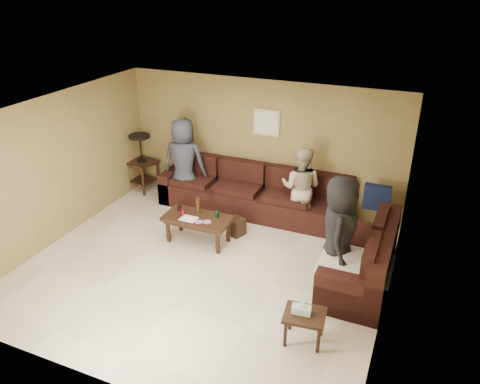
{
  "coord_description": "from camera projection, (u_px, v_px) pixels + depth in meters",
  "views": [
    {
      "loc": [
        2.94,
        -5.51,
        4.3
      ],
      "look_at": [
        0.25,
        0.85,
        1.0
      ],
      "focal_mm": 35.0,
      "sensor_mm": 36.0,
      "label": 1
    }
  ],
  "objects": [
    {
      "name": "person_right",
      "position": [
        339.0,
        233.0,
        6.71
      ],
      "size": [
        0.67,
        0.92,
        1.75
      ],
      "primitive_type": "imported",
      "rotation": [
        0.0,
        0.0,
        1.71
      ],
      "color": "black",
      "rests_on": "ground"
    },
    {
      "name": "end_table_left",
      "position": [
        142.0,
        162.0,
        9.81
      ],
      "size": [
        0.64,
        0.64,
        1.23
      ],
      "rotation": [
        0.0,
        0.0,
        -0.21
      ],
      "color": "black",
      "rests_on": "ground"
    },
    {
      "name": "person_middle",
      "position": [
        301.0,
        187.0,
        8.36
      ],
      "size": [
        0.75,
        0.59,
        1.53
      ],
      "primitive_type": "imported",
      "rotation": [
        0.0,
        0.0,
        3.15
      ],
      "color": "tan",
      "rests_on": "ground"
    },
    {
      "name": "person_left",
      "position": [
        184.0,
        162.0,
        9.16
      ],
      "size": [
        0.93,
        0.67,
        1.76
      ],
      "primitive_type": "imported",
      "rotation": [
        0.0,
        0.0,
        3.28
      ],
      "color": "#303443",
      "rests_on": "ground"
    },
    {
      "name": "wall_art",
      "position": [
        266.0,
        123.0,
        8.75
      ],
      "size": [
        0.52,
        0.04,
        0.52
      ],
      "color": "tan",
      "rests_on": "ground"
    },
    {
      "name": "side_table_right",
      "position": [
        304.0,
        317.0,
        5.83
      ],
      "size": [
        0.56,
        0.48,
        0.57
      ],
      "rotation": [
        0.0,
        0.0,
        0.12
      ],
      "color": "black",
      "rests_on": "ground"
    },
    {
      "name": "coffee_table",
      "position": [
        198.0,
        220.0,
        8.0
      ],
      "size": [
        1.16,
        0.58,
        0.76
      ],
      "rotation": [
        0.0,
        0.0,
        -0.0
      ],
      "color": "black",
      "rests_on": "ground"
    },
    {
      "name": "waste_bin",
      "position": [
        236.0,
        227.0,
        8.32
      ],
      "size": [
        0.34,
        0.34,
        0.31
      ],
      "primitive_type": "cube",
      "rotation": [
        0.0,
        0.0,
        -0.37
      ],
      "color": "black",
      "rests_on": "ground"
    },
    {
      "name": "room",
      "position": [
        201.0,
        171.0,
        6.75
      ],
      "size": [
        5.6,
        5.5,
        2.5
      ],
      "color": "beige",
      "rests_on": "ground"
    },
    {
      "name": "sectional_sofa",
      "position": [
        284.0,
        217.0,
        8.3
      ],
      "size": [
        4.65,
        2.9,
        0.97
      ],
      "color": "black",
      "rests_on": "ground"
    }
  ]
}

